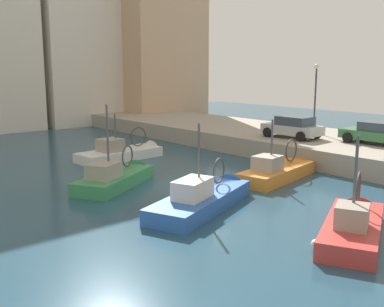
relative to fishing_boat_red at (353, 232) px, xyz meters
name	(u,v)px	position (x,y,z in m)	size (l,w,h in m)	color
water_surface	(198,185)	(0.39, 8.76, -0.10)	(80.00, 80.00, 0.00)	navy
quay_wall	(329,147)	(11.89, 8.76, 0.50)	(9.00, 56.00, 1.20)	#9E9384
fishing_boat_red	(353,232)	(0.00, 0.00, 0.00)	(6.14, 4.08, 4.45)	#BC3833
fishing_boat_white	(125,157)	(1.21, 16.86, 0.01)	(6.41, 2.42, 3.89)	white
fishing_boat_blue	(205,204)	(-1.75, 5.85, 0.01)	(7.08, 4.17, 4.47)	#2D60B7
fishing_boat_orange	(280,176)	(4.56, 6.93, 0.01)	(6.40, 2.79, 4.01)	orange
fishing_boat_green	(118,182)	(-2.62, 11.42, 0.02)	(5.98, 4.50, 4.94)	#388951
parked_car_silver	(293,127)	(10.17, 10.45, 1.83)	(2.22, 3.93, 1.44)	#B7B7BC
parked_car_green	(379,133)	(12.08, 5.48, 1.80)	(2.13, 4.38, 1.35)	#387547
quay_streetlamp	(316,87)	(13.39, 11.05, 4.36)	(0.36, 0.36, 4.83)	#38383D
waterfront_building_west_mid	(78,4)	(8.22, 36.34, 11.95)	(9.60, 7.23, 24.07)	silver
waterfront_building_east_mid	(152,20)	(15.65, 33.78, 10.72)	(9.26, 8.79, 21.59)	tan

